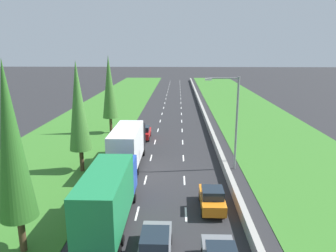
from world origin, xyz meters
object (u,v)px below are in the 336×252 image
orange_hatchback_right_lane (212,198)px  poplar_tree_third (109,87)px  grey_sedan_centre_lane (155,246)px  street_light_mast (233,117)px  red_hatchback_left_lane (144,133)px  green_box_truck_left_lane (109,196)px  poplar_tree_nearest (11,143)px  poplar_tree_second (78,106)px  white_box_truck_left_lane (128,146)px

orange_hatchback_right_lane → poplar_tree_third: size_ratio=0.36×
orange_hatchback_right_lane → grey_sedan_centre_lane: (-3.75, -5.87, -0.02)m
grey_sedan_centre_lane → street_light_mast: bearing=65.4°
red_hatchback_left_lane → green_box_truck_left_lane: bearing=-89.9°
red_hatchback_left_lane → poplar_tree_nearest: bearing=-100.5°
grey_sedan_centre_lane → street_light_mast: size_ratio=0.50×
poplar_tree_third → green_box_truck_left_lane: bearing=-78.5°
poplar_tree_third → street_light_mast: poplar_tree_third is taller
red_hatchback_left_lane → street_light_mast: 14.91m
green_box_truck_left_lane → poplar_tree_nearest: 6.87m
green_box_truck_left_lane → poplar_tree_second: 11.64m
poplar_tree_third → poplar_tree_second: bearing=-89.4°
poplar_tree_third → poplar_tree_nearest: bearing=-89.1°
white_box_truck_left_lane → poplar_tree_second: bearing=-164.3°
white_box_truck_left_lane → red_hatchback_left_lane: (0.39, 10.24, -1.35)m
white_box_truck_left_lane → poplar_tree_second: 6.10m
grey_sedan_centre_lane → poplar_tree_second: bearing=121.5°
white_box_truck_left_lane → poplar_tree_nearest: (-4.07, -13.74, 4.40)m
poplar_tree_third → orange_hatchback_right_lane: bearing=-61.0°
red_hatchback_left_lane → poplar_tree_second: 13.54m
poplar_tree_nearest → red_hatchback_left_lane: bearing=79.5°
poplar_tree_second → street_light_mast: 14.50m
grey_sedan_centre_lane → street_light_mast: (6.45, 14.06, 4.42)m
red_hatchback_left_lane → grey_sedan_centre_lane: 24.70m
red_hatchback_left_lane → poplar_tree_third: poplar_tree_third is taller
orange_hatchback_right_lane → green_box_truck_left_lane: bearing=-159.3°
poplar_tree_nearest → poplar_tree_second: (-0.25, 12.53, -0.27)m
white_box_truck_left_lane → grey_sedan_centre_lane: white_box_truck_left_lane is taller
poplar_tree_second → poplar_tree_nearest: bearing=-88.9°
orange_hatchback_right_lane → street_light_mast: bearing=71.8°
red_hatchback_left_lane → white_box_truck_left_lane: bearing=-92.2°
green_box_truck_left_lane → poplar_tree_nearest: poplar_tree_nearest is taller
poplar_tree_second → grey_sedan_centre_lane: bearing=-58.5°
red_hatchback_left_lane → street_light_mast: bearing=-47.0°
poplar_tree_nearest → poplar_tree_second: bearing=91.1°
poplar_tree_second → poplar_tree_third: 14.31m
poplar_tree_nearest → poplar_tree_third: size_ratio=1.03×
orange_hatchback_right_lane → red_hatchback_left_lane: same height
poplar_tree_third → street_light_mast: 19.75m
white_box_truck_left_lane → poplar_tree_second: size_ratio=0.89×
orange_hatchback_right_lane → poplar_tree_nearest: poplar_tree_nearest is taller
red_hatchback_left_lane → poplar_tree_second: size_ratio=0.37×
white_box_truck_left_lane → street_light_mast: bearing=-1.0°
grey_sedan_centre_lane → poplar_tree_third: (-8.12, 27.34, 5.59)m
grey_sedan_centre_lane → street_light_mast: street_light_mast is taller
grey_sedan_centre_lane → poplar_tree_nearest: bearing=176.3°
green_box_truck_left_lane → poplar_tree_second: bearing=115.9°
orange_hatchback_right_lane → poplar_tree_second: (-11.72, 7.16, 5.48)m
poplar_tree_nearest → poplar_tree_third: 26.85m
poplar_tree_second → poplar_tree_third: bearing=90.6°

